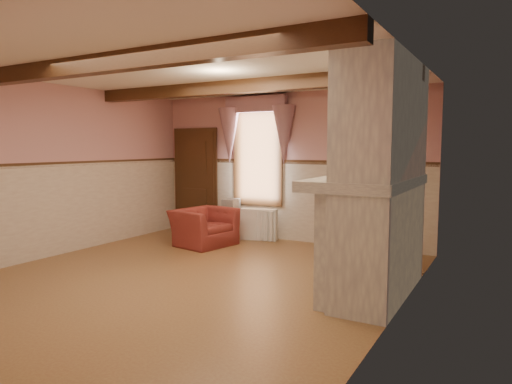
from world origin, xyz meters
The scene contains 25 objects.
floor centered at (0.00, 0.00, 0.00)m, with size 5.50×6.00×0.01m, color brown.
ceiling centered at (0.00, 0.00, 2.80)m, with size 5.50×6.00×0.01m, color silver.
wall_back centered at (0.00, 3.00, 1.40)m, with size 5.50×0.02×2.80m, color tan.
wall_left centered at (-2.75, 0.00, 1.40)m, with size 0.02×6.00×2.80m, color tan.
wall_right centered at (2.75, 0.00, 1.40)m, with size 0.02×6.00×2.80m, color tan.
wainscot centered at (0.00, 0.00, 0.75)m, with size 5.50×6.00×1.50m, color beige, non-canonical shape.
chair_rail centered at (0.00, 0.00, 1.50)m, with size 5.50×6.00×0.08m, color black, non-canonical shape.
firebox centered at (2.00, 0.60, 0.45)m, with size 0.20×0.95×0.90m, color black.
armchair centered at (-1.07, 1.80, 0.33)m, with size 1.02×0.89×0.66m, color maroon.
side_table centered at (-1.09, 2.70, 0.28)m, with size 0.48×0.48×0.55m, color brown.
book_stack centered at (-1.08, 2.74, 0.65)m, with size 0.26×0.32×0.20m, color #B7AD8C.
radiator centered at (-0.43, 2.70, 0.30)m, with size 0.70×0.18×0.60m, color silver.
bowl centered at (2.24, 0.42, 1.46)m, with size 0.36×0.36×0.09m, color brown.
mantel_clock centered at (2.24, 1.10, 1.52)m, with size 0.14×0.24×0.20m, color black.
oil_lamp centered at (2.24, 1.23, 1.56)m, with size 0.11×0.11×0.28m, color gold.
candle_red centered at (2.24, 0.16, 1.50)m, with size 0.06×0.06×0.16m, color maroon.
jar_yellow centered at (2.24, 0.38, 1.48)m, with size 0.06×0.06×0.12m, color yellow.
fireplace centered at (2.42, 0.60, 1.40)m, with size 0.85×2.00×2.80m, color gray.
mantel centered at (2.24, 0.60, 1.36)m, with size 1.05×2.05×0.12m, color gray.
overmantel_mirror centered at (2.06, 0.60, 1.97)m, with size 0.06×1.44×1.04m, color silver.
door centered at (-2.10, 2.94, 1.05)m, with size 1.10×0.10×2.10m, color black.
window centered at (-0.60, 2.97, 1.65)m, with size 1.06×0.08×2.02m, color white.
window_drapes centered at (-0.60, 2.88, 2.25)m, with size 1.30×0.14×1.40m, color gray.
ceiling_beam_front centered at (0.00, -1.20, 2.70)m, with size 5.50×0.18×0.20m, color black.
ceiling_beam_back centered at (0.00, 1.20, 2.70)m, with size 5.50×0.18×0.20m, color black.
Camera 1 is at (3.78, -4.84, 1.79)m, focal length 32.00 mm.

